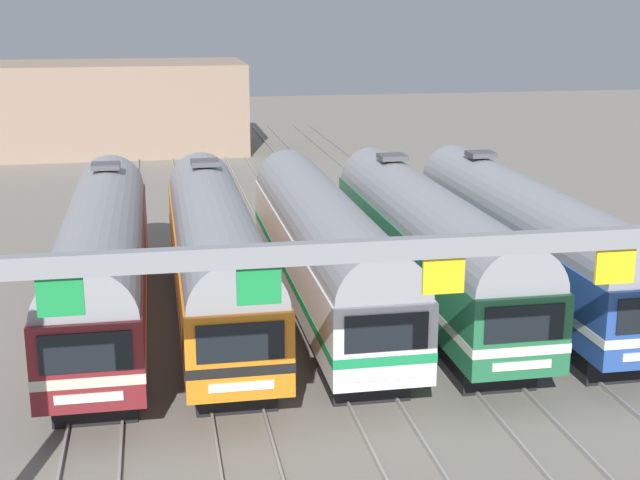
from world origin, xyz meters
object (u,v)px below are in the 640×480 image
object	(u,v)px
commuter_train_white	(323,245)
commuter_train_blue	(526,236)
commuter_train_maroon	(103,256)
commuter_train_orange	(215,251)
catenary_gantry	(443,294)
commuter_train_green	(427,240)

from	to	relation	value
commuter_train_white	commuter_train_blue	xyz separation A→B (m)	(7.71, 0.00, 0.00)
commuter_train_maroon	commuter_train_blue	xyz separation A→B (m)	(15.43, 0.00, 0.00)
commuter_train_white	commuter_train_blue	bearing A→B (deg)	0.03
commuter_train_orange	commuter_train_white	distance (m)	3.86
commuter_train_maroon	catenary_gantry	world-z (taller)	catenary_gantry
commuter_train_orange	catenary_gantry	size ratio (longest dim) A/B	0.87
commuter_train_blue	commuter_train_white	bearing A→B (deg)	-179.97
catenary_gantry	commuter_train_green	bearing A→B (deg)	74.05
commuter_train_maroon	catenary_gantry	distance (m)	15.75
commuter_train_white	catenary_gantry	xyz separation A→B (m)	(0.00, -13.49, 2.53)
catenary_gantry	commuter_train_blue	bearing A→B (deg)	60.25
commuter_train_blue	catenary_gantry	bearing A→B (deg)	-119.75
commuter_train_maroon	commuter_train_white	xyz separation A→B (m)	(7.71, -0.00, -0.00)
commuter_train_maroon	commuter_train_white	world-z (taller)	commuter_train_maroon
commuter_train_green	commuter_train_blue	bearing A→B (deg)	0.00
commuter_train_orange	commuter_train_white	bearing A→B (deg)	-0.06
commuter_train_orange	catenary_gantry	world-z (taller)	catenary_gantry
commuter_train_green	catenary_gantry	bearing A→B (deg)	-105.95
commuter_train_green	catenary_gantry	world-z (taller)	catenary_gantry
commuter_train_green	commuter_train_white	bearing A→B (deg)	-179.94
commuter_train_white	catenary_gantry	distance (m)	13.73
commuter_train_blue	commuter_train_orange	bearing A→B (deg)	180.00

